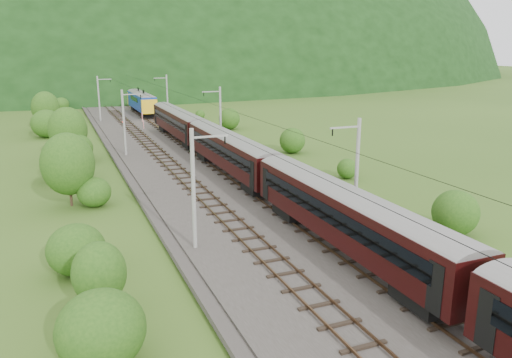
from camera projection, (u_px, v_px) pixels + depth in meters
name	position (u px, v px, depth m)	size (l,w,h in m)	color
ground	(280.00, 238.00, 35.57)	(600.00, 600.00, 0.00)	#36561B
railbed	(233.00, 198.00, 44.48)	(14.00, 220.00, 0.30)	#38332D
track_left	(207.00, 199.00, 43.55)	(2.40, 220.00, 0.27)	brown
track_right	(257.00, 193.00, 45.30)	(2.40, 220.00, 0.27)	brown
catenary_left	(124.00, 121.00, 60.82)	(2.54, 192.28, 8.00)	gray
catenary_right	(220.00, 116.00, 65.30)	(2.54, 192.28, 8.00)	gray
overhead_wires	(232.00, 121.00, 42.70)	(4.83, 198.00, 0.03)	black
mountain_main	(77.00, 73.00, 268.29)	(504.00, 360.00, 244.00)	black
train	(275.00, 170.00, 41.07)	(2.91, 139.25, 5.06)	black
hazard_post_near	(144.00, 124.00, 81.85)	(0.14, 0.14, 1.33)	red
hazard_post_far	(142.00, 117.00, 89.53)	(0.17, 0.17, 1.58)	red
signal	(123.00, 127.00, 75.25)	(0.24, 0.24, 2.16)	black
vegetation_left	(63.00, 155.00, 51.77)	(8.34, 145.59, 6.45)	#214C14
vegetation_right	(374.00, 180.00, 45.61)	(5.97, 101.29, 3.16)	#214C14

